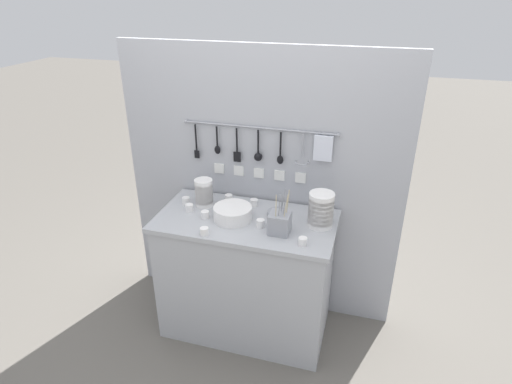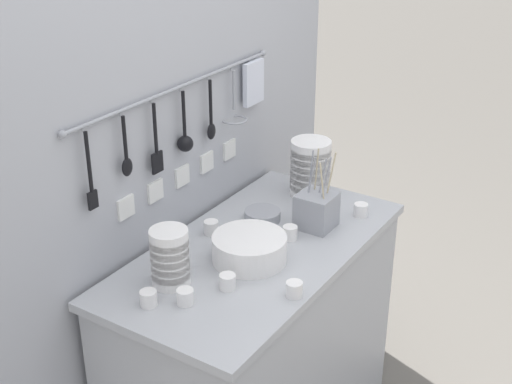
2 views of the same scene
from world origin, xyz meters
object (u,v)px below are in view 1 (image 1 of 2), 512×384
cup_front_left (189,208)px  cup_by_caddy (229,198)px  bowl_stack_short_front (321,210)px  cup_back_right (261,223)px  plate_stack (233,213)px  cup_beside_plates (303,241)px  bowl_stack_tall_left (204,193)px  steel_mixing_bowl (277,214)px  cup_edge_far (186,201)px  cutlery_caddy (280,223)px  cup_back_left (254,203)px  cup_front_right (205,215)px  cup_mid_row (204,231)px

cup_front_left → cup_by_caddy: bearing=45.8°
bowl_stack_short_front → cup_back_right: bowl_stack_short_front is taller
plate_stack → cup_beside_plates: bearing=-19.5°
bowl_stack_tall_left → cup_beside_plates: (0.73, -0.30, -0.07)m
plate_stack → steel_mixing_bowl: 0.29m
bowl_stack_short_front → cup_edge_far: bowl_stack_short_front is taller
plate_stack → steel_mixing_bowl: (0.26, 0.12, -0.03)m
cutlery_caddy → cup_front_left: bearing=171.5°
cup_front_left → cup_beside_plates: bearing=-13.7°
bowl_stack_tall_left → plate_stack: size_ratio=0.76×
plate_stack → cutlery_caddy: 0.33m
steel_mixing_bowl → cup_beside_plates: (0.22, -0.29, 0.01)m
plate_stack → cup_back_left: 0.23m
bowl_stack_tall_left → steel_mixing_bowl: (0.51, -0.01, -0.08)m
cup_edge_far → cup_beside_plates: bearing=-18.1°
bowl_stack_tall_left → cup_back_right: size_ratio=3.66×
steel_mixing_bowl → cutlery_caddy: bearing=-72.5°
bowl_stack_short_front → plate_stack: size_ratio=0.90×
bowl_stack_short_front → cup_back_right: bearing=-161.6°
cup_back_left → bowl_stack_tall_left: bearing=-165.6°
bowl_stack_tall_left → steel_mixing_bowl: bowl_stack_tall_left is taller
cup_by_caddy → cup_beside_plates: same height
cup_by_caddy → cup_front_left: bearing=-134.2°
cup_front_left → cup_beside_plates: 0.82m
bowl_stack_short_front → cup_back_left: bowl_stack_short_front is taller
cup_back_left → cup_edge_far: size_ratio=1.00×
cup_front_left → cup_edge_far: 0.11m
bowl_stack_tall_left → cup_beside_plates: size_ratio=3.66×
cup_back_right → cup_edge_far: bearing=165.3°
steel_mixing_bowl → plate_stack: bearing=-156.2°
cup_by_caddy → cup_front_right: size_ratio=1.00×
cup_by_caddy → cup_back_left: size_ratio=1.00×
cup_beside_plates → cup_front_right: bearing=168.3°
cup_front_right → cup_beside_plates: (0.66, -0.14, 0.00)m
cup_front_left → cup_back_right: size_ratio=1.00×
cup_front_left → cup_back_left: bearing=26.0°
cutlery_caddy → bowl_stack_tall_left: bearing=160.7°
cutlery_caddy → cup_edge_far: (-0.70, 0.18, -0.04)m
steel_mixing_bowl → cutlery_caddy: size_ratio=0.47×
cup_back_left → cup_edge_far: 0.46m
bowl_stack_tall_left → cup_back_right: (0.44, -0.17, -0.07)m
cup_back_right → steel_mixing_bowl: bearing=66.1°
cutlery_caddy → cup_beside_plates: 0.19m
bowl_stack_tall_left → cutlery_caddy: bearing=-19.3°
cup_front_right → cup_edge_far: same height
bowl_stack_short_front → cup_front_right: 0.74m
cup_beside_plates → cup_front_left: bearing=166.3°
cup_by_caddy → cup_mid_row: size_ratio=1.00×
plate_stack → cup_beside_plates: 0.51m
plate_stack → cup_by_caddy: bearing=115.4°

